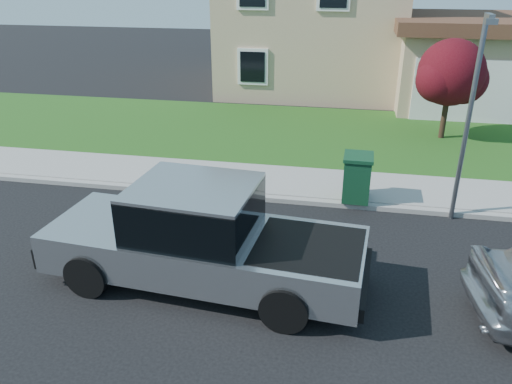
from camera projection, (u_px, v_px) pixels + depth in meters
ground at (241, 260)px, 10.10m from camera, size 80.00×80.00×0.00m
curb at (305, 201)px, 12.51m from camera, size 40.00×0.20×0.12m
sidewalk at (309, 184)px, 13.49m from camera, size 40.00×2.00×0.15m
lawn at (320, 135)px, 17.52m from camera, size 40.00×7.00×0.10m
house at (343, 20)px, 23.25m from camera, size 14.00×11.30×6.85m
pickup_truck at (202, 239)px, 9.07m from camera, size 6.09×2.54×1.96m
woman at (193, 205)px, 10.72m from camera, size 0.55×0.39×1.61m
ornamental_tree at (452, 76)px, 16.22m from camera, size 2.39×2.16×3.28m
trash_bin at (357, 177)px, 12.20m from camera, size 0.73×0.83×1.15m
street_lamp at (471, 110)px, 10.68m from camera, size 0.23×0.59×4.60m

